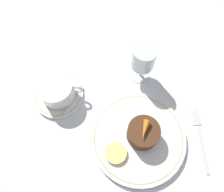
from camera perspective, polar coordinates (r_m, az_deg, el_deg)
The scene contains 10 objects.
ground_plane at distance 0.63m, azimuth 7.26°, elevation -5.87°, with size 3.00×3.00×0.00m, color white.
dinner_plate at distance 0.60m, azimuth 6.82°, elevation -10.67°, with size 0.26×0.26×0.01m.
saucer at distance 0.66m, azimuth -13.75°, elevation 0.10°, with size 0.14×0.14×0.01m.
coffee_cup at distance 0.63m, azimuth -14.24°, elevation 1.46°, with size 0.12×0.10×0.06m.
spoon at distance 0.64m, azimuth -9.93°, elevation 0.10°, with size 0.06×0.10×0.00m.
wine_glass at distance 0.61m, azimuth 8.19°, elevation 9.42°, with size 0.07×0.07×0.12m.
fork at distance 0.65m, azimuth 21.84°, elevation -8.82°, with size 0.02×0.18×0.01m.
dessert_cake at distance 0.58m, azimuth 8.45°, elevation -9.50°, with size 0.08×0.08×0.05m.
carrot_garnish at distance 0.55m, azimuth 8.90°, elevation -8.64°, with size 0.03×0.05×0.02m.
pineapple_slice at distance 0.58m, azimuth 0.97°, elevation -14.63°, with size 0.06×0.06×0.01m.
Camera 1 is at (-0.08, -0.19, 0.59)m, focal length 35.00 mm.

